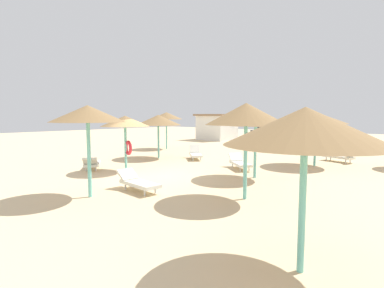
# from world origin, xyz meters

# --- Properties ---
(ground_plane) EXTENTS (80.00, 80.00, 0.00)m
(ground_plane) POSITION_xyz_m (0.00, 0.00, 0.00)
(ground_plane) COLOR beige
(parasol_0) EXTENTS (3.14, 3.14, 2.81)m
(parasol_0) POSITION_xyz_m (4.48, 7.72, 2.51)
(parasol_0) COLOR #6BC6BC
(parasol_0) RESTS_ON ground
(parasol_1) EXTENTS (2.32, 2.32, 2.65)m
(parasol_1) POSITION_xyz_m (-1.60, 0.07, 2.35)
(parasol_1) COLOR #6BC6BC
(parasol_1) RESTS_ON ground
(parasol_2) EXTENTS (2.84, 2.84, 2.68)m
(parasol_2) POSITION_xyz_m (-3.80, 4.06, 2.36)
(parasol_2) COLOR #6BC6BC
(parasol_2) RESTS_ON ground
(parasol_3) EXTENTS (2.60, 2.60, 2.88)m
(parasol_3) POSITION_xyz_m (3.74, 2.91, 2.55)
(parasol_3) COLOR #6BC6BC
(parasol_3) RESTS_ON ground
(parasol_4) EXTENTS (2.39, 2.39, 3.00)m
(parasol_4) POSITION_xyz_m (1.38, -3.46, 2.71)
(parasol_4) COLOR #6BC6BC
(parasol_4) RESTS_ON ground
(parasol_5) EXTENTS (2.57, 2.57, 3.06)m
(parasol_5) POSITION_xyz_m (5.26, -0.23, 2.71)
(parasol_5) COLOR #6BC6BC
(parasol_5) RESTS_ON ground
(parasol_7) EXTENTS (2.54, 2.54, 2.89)m
(parasol_7) POSITION_xyz_m (-7.24, 7.92, 2.60)
(parasol_7) COLOR #6BC6BC
(parasol_7) RESTS_ON ground
(parasol_8) EXTENTS (2.70, 2.70, 2.82)m
(parasol_8) POSITION_xyz_m (8.44, -3.46, 2.50)
(parasol_8) COLOR #6BC6BC
(parasol_8) RESTS_ON ground
(lounger_0) EXTENTS (1.96, 1.11, 0.78)m
(lounger_0) POSITION_xyz_m (5.08, 10.03, 0.32)
(lounger_0) COLOR silver
(lounger_0) RESTS_ON ground
(lounger_1) EXTENTS (1.90, 1.63, 0.72)m
(lounger_1) POSITION_xyz_m (-3.16, -0.84, 0.32)
(lounger_1) COLOR silver
(lounger_1) RESTS_ON ground
(lounger_2) EXTENTS (1.80, 1.71, 0.80)m
(lounger_2) POSITION_xyz_m (-1.79, 5.26, 0.33)
(lounger_2) COLOR silver
(lounger_2) RESTS_ON ground
(lounger_3) EXTENTS (1.89, 1.66, 0.71)m
(lounger_3) POSITION_xyz_m (2.08, 4.25, 0.32)
(lounger_3) COLOR silver
(lounger_3) RESTS_ON ground
(lounger_4) EXTENTS (1.94, 0.77, 0.68)m
(lounger_4) POSITION_xyz_m (1.88, -1.90, 0.31)
(lounger_4) COLOR silver
(lounger_4) RESTS_ON ground
(bench_0) EXTENTS (1.55, 0.67, 0.49)m
(bench_0) POSITION_xyz_m (0.43, 11.68, 0.35)
(bench_0) COLOR brown
(bench_0) RESTS_ON ground
(parked_car) EXTENTS (4.05, 2.09, 1.72)m
(parked_car) POSITION_xyz_m (-4.12, 19.27, 0.82)
(parked_car) COLOR black
(parked_car) RESTS_ON ground
(beach_cabana) EXTENTS (3.74, 3.55, 2.77)m
(beach_cabana) POSITION_xyz_m (-9.63, 17.47, 1.41)
(beach_cabana) COLOR white
(beach_cabana) RESTS_ON ground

